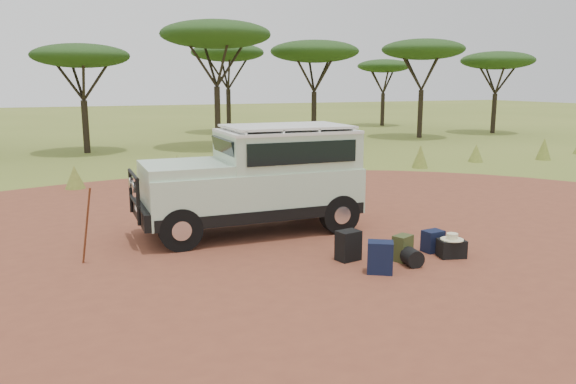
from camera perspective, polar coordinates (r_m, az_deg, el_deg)
name	(u,v)px	position (r m, az deg, el deg)	size (l,w,h in m)	color
ground	(291,267)	(9.78, 0.34, -7.62)	(140.00, 140.00, 0.00)	olive
dirt_clearing	(291,267)	(9.78, 0.34, -7.60)	(23.00, 23.00, 0.01)	brown
grass_fringe	(182,171)	(17.78, -10.71, 2.07)	(36.60, 1.60, 0.90)	olive
acacia_treeline	(139,45)	(28.68, -14.94, 14.22)	(46.70, 13.20, 6.26)	black
safari_vehicle	(258,181)	(11.84, -3.04, 1.10)	(4.71, 1.98, 2.25)	#B3D1B2
walking_staff	(87,226)	(10.31, -19.79, -3.30)	(0.03, 0.03, 1.41)	#5F2A16
backpack_black	(348,246)	(10.10, 6.14, -5.44)	(0.40, 0.29, 0.55)	black
backpack_navy	(380,257)	(9.51, 9.34, -6.58)	(0.42, 0.30, 0.55)	#101C34
backpack_olive	(402,248)	(10.23, 11.55, -5.61)	(0.34, 0.25, 0.47)	#3F4721
duffel_navy	(433,241)	(10.90, 14.50, -4.86)	(0.37, 0.28, 0.41)	#101C34
hard_case	(451,249)	(10.66, 16.27, -5.54)	(0.47, 0.33, 0.33)	black
stuff_sack	(412,258)	(9.99, 12.51, -6.53)	(0.31, 0.31, 0.31)	black
safari_hat	(452,237)	(10.61, 16.34, -4.45)	(0.41, 0.41, 0.12)	beige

